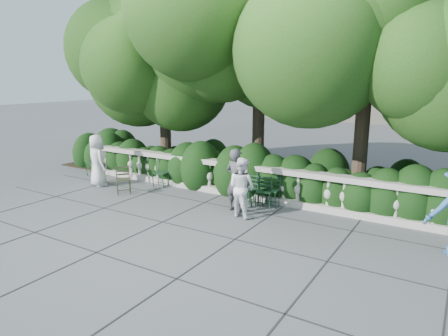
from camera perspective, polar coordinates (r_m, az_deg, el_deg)
The scene contains 14 objects.
ground at distance 10.18m, azimuth -2.97°, elevation -6.57°, with size 90.00×90.00×0.00m, color #494A50.
balustrade at distance 11.50m, azimuth 2.09°, elevation -1.75°, with size 12.00×0.44×1.00m.
shrub_hedge at distance 12.64m, azimuth 4.76°, elevation -2.71°, with size 15.00×2.60×1.70m, color black, non-canonical shape.
tree_canopy at distance 12.09m, azimuth 8.55°, elevation 15.46°, with size 15.04×6.52×6.78m.
chair_a at distance 14.74m, azimuth -18.35°, elevation -1.08°, with size 0.44×0.48×0.84m, color black, non-canonical shape.
chair_b at distance 12.69m, azimuth -9.32°, elevation -2.78°, with size 0.44×0.48×0.84m, color black, non-canonical shape.
chair_c at distance 10.78m, azimuth 3.17°, elevation -5.44°, with size 0.44×0.48×0.84m, color black, non-canonical shape.
chair_d at distance 10.58m, azimuth 5.53°, elevation -5.85°, with size 0.44×0.48×0.84m, color black, non-canonical shape.
chair_e at distance 10.96m, azimuth 2.89°, elevation -5.14°, with size 0.44×0.48×0.84m, color black, non-canonical shape.
chair_f at distance 10.71m, azimuth 6.44°, elevation -5.63°, with size 0.44×0.48×0.84m, color black, non-canonical shape.
chair_weathered at distance 12.08m, azimuth -14.03°, elevation -3.80°, with size 0.44×0.48×0.84m, color black, non-canonical shape.
person_businessman at distance 13.21m, azimuth -17.64°, elevation 1.06°, with size 0.80×0.52×1.64m, color silver.
person_woman_grey at distance 10.15m, azimuth 1.69°, elevation -1.76°, with size 0.60×0.39×1.65m, color #3D3E42.
person_casual_man at distance 9.80m, azimuth 2.57°, elevation -2.76°, with size 0.72×0.56×1.49m, color white.
Camera 1 is at (5.47, -7.89, 3.37)m, focal length 32.00 mm.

